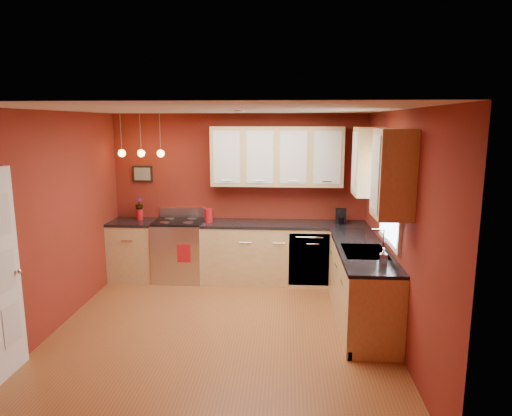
# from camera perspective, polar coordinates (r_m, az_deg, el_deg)

# --- Properties ---
(floor) EXTENTS (4.20, 4.20, 0.00)m
(floor) POSITION_cam_1_polar(r_m,az_deg,el_deg) (5.67, -4.30, -15.10)
(floor) COLOR #964E2B
(floor) RESTS_ON ground
(ceiling) EXTENTS (4.00, 4.20, 0.02)m
(ceiling) POSITION_cam_1_polar(r_m,az_deg,el_deg) (5.11, -4.71, 12.17)
(ceiling) COLOR beige
(ceiling) RESTS_ON wall_back
(wall_back) EXTENTS (4.00, 0.02, 2.60)m
(wall_back) POSITION_cam_1_polar(r_m,az_deg,el_deg) (7.29, -2.12, 1.48)
(wall_back) COLOR maroon
(wall_back) RESTS_ON floor
(wall_front) EXTENTS (4.00, 0.02, 2.60)m
(wall_front) POSITION_cam_1_polar(r_m,az_deg,el_deg) (3.26, -9.90, -10.38)
(wall_front) COLOR maroon
(wall_front) RESTS_ON floor
(wall_left) EXTENTS (0.02, 4.20, 2.60)m
(wall_left) POSITION_cam_1_polar(r_m,az_deg,el_deg) (5.87, -24.21, -1.71)
(wall_left) COLOR maroon
(wall_left) RESTS_ON floor
(wall_right) EXTENTS (0.02, 4.20, 2.60)m
(wall_right) POSITION_cam_1_polar(r_m,az_deg,el_deg) (5.33, 17.30, -2.42)
(wall_right) COLOR maroon
(wall_right) RESTS_ON floor
(base_cabinets_back_left) EXTENTS (0.70, 0.60, 0.90)m
(base_cabinets_back_left) POSITION_cam_1_polar(r_m,az_deg,el_deg) (7.54, -14.95, -5.19)
(base_cabinets_back_left) COLOR tan
(base_cabinets_back_left) RESTS_ON floor
(base_cabinets_back_right) EXTENTS (2.54, 0.60, 0.90)m
(base_cabinets_back_right) POSITION_cam_1_polar(r_m,az_deg,el_deg) (7.14, 3.54, -5.72)
(base_cabinets_back_right) COLOR tan
(base_cabinets_back_right) RESTS_ON floor
(base_cabinets_right) EXTENTS (0.60, 2.10, 0.90)m
(base_cabinets_right) POSITION_cam_1_polar(r_m,az_deg,el_deg) (5.94, 12.98, -9.44)
(base_cabinets_right) COLOR tan
(base_cabinets_right) RESTS_ON floor
(counter_back_left) EXTENTS (0.70, 0.62, 0.04)m
(counter_back_left) POSITION_cam_1_polar(r_m,az_deg,el_deg) (7.42, -15.12, -1.70)
(counter_back_left) COLOR black
(counter_back_left) RESTS_ON base_cabinets_back_left
(counter_back_right) EXTENTS (2.54, 0.62, 0.04)m
(counter_back_right) POSITION_cam_1_polar(r_m,az_deg,el_deg) (7.03, 3.58, -2.04)
(counter_back_right) COLOR black
(counter_back_right) RESTS_ON base_cabinets_back_right
(counter_right) EXTENTS (0.62, 2.10, 0.04)m
(counter_right) POSITION_cam_1_polar(r_m,az_deg,el_deg) (5.79, 13.18, -5.06)
(counter_right) COLOR black
(counter_right) RESTS_ON base_cabinets_right
(gas_range) EXTENTS (0.76, 0.64, 1.11)m
(gas_range) POSITION_cam_1_polar(r_m,az_deg,el_deg) (7.33, -9.52, -5.17)
(gas_range) COLOR silver
(gas_range) RESTS_ON floor
(dishwasher_front) EXTENTS (0.60, 0.02, 0.80)m
(dishwasher_front) POSITION_cam_1_polar(r_m,az_deg,el_deg) (6.87, 6.63, -6.43)
(dishwasher_front) COLOR silver
(dishwasher_front) RESTS_ON base_cabinets_back_right
(sink) EXTENTS (0.50, 0.70, 0.33)m
(sink) POSITION_cam_1_polar(r_m,az_deg,el_deg) (5.65, 13.44, -5.52)
(sink) COLOR gray
(sink) RESTS_ON counter_right
(window) EXTENTS (0.06, 1.02, 1.22)m
(window) POSITION_cam_1_polar(r_m,az_deg,el_deg) (5.55, 16.56, 2.20)
(window) COLOR white
(window) RESTS_ON wall_right
(upper_cabinets_back) EXTENTS (2.00, 0.35, 0.90)m
(upper_cabinets_back) POSITION_cam_1_polar(r_m,az_deg,el_deg) (7.00, 2.61, 6.46)
(upper_cabinets_back) COLOR tan
(upper_cabinets_back) RESTS_ON wall_back
(upper_cabinets_right) EXTENTS (0.35, 1.95, 0.90)m
(upper_cabinets_right) POSITION_cam_1_polar(r_m,az_deg,el_deg) (5.51, 15.13, 4.96)
(upper_cabinets_right) COLOR tan
(upper_cabinets_right) RESTS_ON wall_right
(wall_picture) EXTENTS (0.32, 0.03, 0.26)m
(wall_picture) POSITION_cam_1_polar(r_m,az_deg,el_deg) (7.54, -13.99, 4.16)
(wall_picture) COLOR black
(wall_picture) RESTS_ON wall_back
(pendant_lights) EXTENTS (0.71, 0.11, 0.66)m
(pendant_lights) POSITION_cam_1_polar(r_m,az_deg,el_deg) (7.17, -14.15, 6.71)
(pendant_lights) COLOR gray
(pendant_lights) RESTS_ON ceiling
(red_canister) EXTENTS (0.14, 0.14, 0.21)m
(red_canister) POSITION_cam_1_polar(r_m,az_deg,el_deg) (7.11, -5.97, -0.90)
(red_canister) COLOR #A61117
(red_canister) RESTS_ON counter_back_right
(red_vase) EXTENTS (0.11, 0.11, 0.17)m
(red_vase) POSITION_cam_1_polar(r_m,az_deg,el_deg) (7.46, -14.35, -0.78)
(red_vase) COLOR #A61117
(red_vase) RESTS_ON counter_back_left
(flowers) EXTENTS (0.15, 0.15, 0.21)m
(flowers) POSITION_cam_1_polar(r_m,az_deg,el_deg) (7.43, -14.41, 0.51)
(flowers) COLOR #A61117
(flowers) RESTS_ON red_vase
(coffee_maker) EXTENTS (0.18, 0.17, 0.23)m
(coffee_maker) POSITION_cam_1_polar(r_m,az_deg,el_deg) (7.06, 10.57, -1.09)
(coffee_maker) COLOR black
(coffee_maker) RESTS_ON counter_back_right
(soap_pump) EXTENTS (0.09, 0.09, 0.18)m
(soap_pump) POSITION_cam_1_polar(r_m,az_deg,el_deg) (5.16, 15.63, -5.82)
(soap_pump) COLOR white
(soap_pump) RESTS_ON counter_right
(dish_towel) EXTENTS (0.20, 0.01, 0.28)m
(dish_towel) POSITION_cam_1_polar(r_m,az_deg,el_deg) (6.98, -9.02, -5.64)
(dish_towel) COLOR #A61117
(dish_towel) RESTS_ON gas_range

